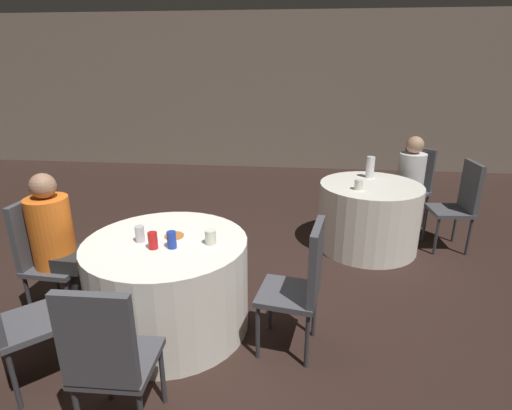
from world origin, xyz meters
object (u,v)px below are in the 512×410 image
table_far (368,216)px  chair_near_west (43,249)px  chair_near_east (303,279)px  chair_far_northeast (414,181)px  person_white_shirt (407,184)px  soda_can_red (153,241)px  soda_can_blue (172,240)px  chair_far_east (461,199)px  pizza_plate_near (174,236)px  soda_can_silver (140,234)px  chair_near_south (107,354)px  table_near (169,284)px  chair_near_southwest (10,310)px  person_orange_shirt (63,248)px  bottle_far (370,167)px

table_far → chair_near_west: size_ratio=1.11×
table_far → chair_near_east: (-0.72, -1.78, 0.21)m
table_far → chair_far_northeast: size_ratio=1.11×
person_white_shirt → soda_can_red: (-2.29, -2.33, 0.22)m
table_far → chair_near_west: 3.16m
chair_near_west → soda_can_red: chair_near_west is taller
soda_can_blue → soda_can_red: bearing=-168.9°
chair_far_east → soda_can_blue: 3.16m
chair_far_east → soda_can_red: bearing=119.4°
pizza_plate_near → soda_can_silver: 0.25m
chair_near_south → chair_near_east: size_ratio=1.00×
chair_near_west → chair_near_south: 1.50m
table_near → chair_far_east: size_ratio=1.23×
table_near → pizza_plate_near: pizza_plate_near is taller
chair_near_west → soda_can_blue: (1.10, -0.17, 0.21)m
table_near → chair_near_east: size_ratio=1.23×
chair_near_southwest → soda_can_blue: bearing=82.4°
chair_near_west → chair_far_east: size_ratio=1.00×
table_near → pizza_plate_near: (0.05, 0.07, 0.37)m
chair_far_northeast → table_near: bearing=86.1°
chair_near_west → table_near: bearing=90.0°
person_orange_shirt → bottle_far: bearing=128.7°
chair_near_west → pizza_plate_near: (1.06, 0.01, 0.16)m
chair_near_west → chair_near_south: size_ratio=1.00×
chair_far_east → person_white_shirt: bearing=36.1°
person_white_shirt → pizza_plate_near: bearing=85.5°
chair_near_southwest → chair_far_northeast: same height
table_far → pizza_plate_near: size_ratio=4.35×
chair_near_southwest → pizza_plate_near: 1.11m
soda_can_red → table_near: bearing=72.1°
table_far → soda_can_red: bearing=-135.5°
soda_can_red → bottle_far: bottle_far is taller
table_far → soda_can_blue: 2.41m
table_near → soda_can_silver: 0.46m
table_near → chair_near_southwest: size_ratio=1.23×
pizza_plate_near → bottle_far: bearing=46.9°
chair_near_east → bottle_far: bearing=-10.2°
bottle_far → chair_near_east: bearing=-109.8°
table_far → soda_can_silver: size_ratio=8.87×
person_white_shirt → soda_can_silver: (-2.42, -2.23, 0.22)m
bottle_far → person_orange_shirt: bearing=-144.7°
chair_far_northeast → person_white_shirt: person_white_shirt is taller
chair_near_southwest → soda_can_silver: chair_near_southwest is taller
chair_far_northeast → soda_can_silver: chair_far_northeast is taller
table_near → soda_can_blue: (0.09, -0.10, 0.42)m
chair_near_southwest → chair_near_west: bearing=155.9°
soda_can_red → soda_can_silver: bearing=143.7°
chair_far_east → soda_can_silver: (-2.86, -1.71, 0.21)m
table_near → table_far: 2.36m
chair_near_southwest → person_orange_shirt: 0.78m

